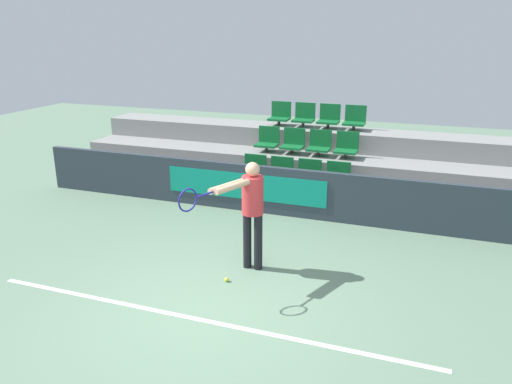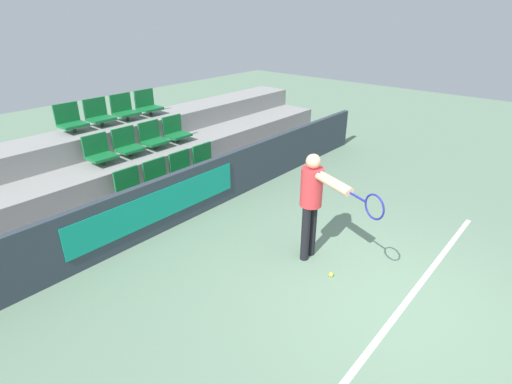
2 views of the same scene
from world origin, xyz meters
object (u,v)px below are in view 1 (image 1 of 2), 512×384
Objects in this scene: stadium_chair_1 at (281,172)px; stadium_chair_2 at (308,175)px; stadium_chair_8 at (280,115)px; stadium_chair_4 at (268,141)px; stadium_chair_5 at (293,143)px; stadium_chair_0 at (254,170)px; stadium_chair_10 at (329,118)px; stadium_chair_11 at (355,119)px; tennis_player at (249,205)px; stadium_chair_3 at (337,178)px; stadium_chair_9 at (304,116)px; tennis_ball at (227,280)px; stadium_chair_6 at (319,145)px; stadium_chair_7 at (347,147)px.

stadium_chair_2 is at bearing 0.00° from stadium_chair_1.
stadium_chair_1 is at bearing -72.12° from stadium_chair_8.
stadium_chair_4 and stadium_chair_5 have the same top height.
stadium_chair_10 is (1.21, 1.87, 0.89)m from stadium_chair_0.
stadium_chair_11 is (0.60, 1.87, 0.89)m from stadium_chair_2.
stadium_chair_1 is 3.19m from tennis_player.
stadium_chair_11 reaches higher than tennis_player.
stadium_chair_0 is 2.07m from stadium_chair_8.
stadium_chair_2 is 1.00× the size of stadium_chair_3.
stadium_chair_1 is 1.00× the size of stadium_chair_3.
stadium_chair_9 reaches higher than stadium_chair_4.
tennis_ball is at bearing -80.86° from stadium_chair_8.
tennis_player is (-0.14, -4.07, -0.05)m from stadium_chair_6.
stadium_chair_2 is 3.16m from tennis_player.
stadium_chair_3 is at bearing -27.32° from stadium_chair_4.
stadium_chair_2 is 2.16m from stadium_chair_11.
stadium_chair_2 is 8.42× the size of tennis_ball.
stadium_chair_7 is at bearing 57.16° from stadium_chair_2.
stadium_chair_10 is 0.60m from stadium_chair_11.
stadium_chair_10 reaches higher than stadium_chair_0.
stadium_chair_2 is 2.07m from stadium_chair_10.
stadium_chair_7 is at bearing -27.32° from stadium_chair_8.
stadium_chair_1 and stadium_chair_2 have the same top height.
stadium_chair_3 is 1.00× the size of stadium_chair_5.
stadium_chair_2 reaches higher than tennis_ball.
stadium_chair_4 and stadium_chair_6 have the same top height.
stadium_chair_8 is at bearing 152.68° from stadium_chair_7.
stadium_chair_8 is at bearing 180.00° from stadium_chair_9.
stadium_chair_2 and stadium_chair_3 have the same top height.
stadium_chair_8 is 1.00× the size of stadium_chair_11.
stadium_chair_3 is 0.32× the size of tennis_player.
stadium_chair_8 is (-1.81, 0.94, 0.44)m from stadium_chair_7.
stadium_chair_3 is 1.59m from stadium_chair_5.
stadium_chair_11 reaches higher than tennis_ball.
stadium_chair_6 is at bearing 122.84° from stadium_chair_3.
stadium_chair_4 is at bearing 122.84° from stadium_chair_1.
tennis_ball is at bearing -104.33° from stadium_chair_3.
stadium_chair_10 is (0.60, 0.94, 0.44)m from stadium_chair_5.
stadium_chair_6 is 8.42× the size of tennis_ball.
stadium_chair_3 reaches higher than tennis_ball.
stadium_chair_9 reaches higher than tennis_ball.
stadium_chair_5 is 1.59m from stadium_chair_11.
stadium_chair_0 is 1.00× the size of stadium_chair_4.
stadium_chair_6 is (0.00, 0.94, 0.44)m from stadium_chair_2.
stadium_chair_3 is 1.04m from stadium_chair_7.
stadium_chair_4 is 1.00× the size of stadium_chair_7.
stadium_chair_4 is 1.00× the size of stadium_chair_8.
tennis_ball is at bearing -87.07° from stadium_chair_9.
stadium_chair_3 is 1.00× the size of stadium_chair_7.
stadium_chair_10 is (0.60, 1.87, 0.89)m from stadium_chair_1.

